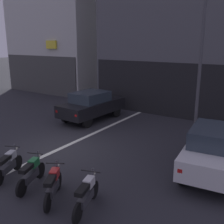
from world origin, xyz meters
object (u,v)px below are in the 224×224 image
motorcycle_green_row_centre (31,173)px  motorcycle_white_row_rightmost (86,194)px  motorcycle_red_row_right_mid (53,185)px  street_lamp (202,46)px  motorcycle_silver_row_left_mid (8,164)px  car_black_crossing_near (92,105)px  car_white_parked_kerbside (216,149)px

motorcycle_green_row_centre → motorcycle_white_row_rightmost: size_ratio=0.98×
motorcycle_green_row_centre → motorcycle_red_row_right_mid: (1.08, -0.14, 0.00)m
street_lamp → motorcycle_silver_row_left_mid: (-4.06, -6.87, -3.73)m
car_black_crossing_near → street_lamp: (5.91, -0.02, 3.30)m
car_black_crossing_near → motorcycle_red_row_right_mid: 8.08m
car_white_parked_kerbside → motorcycle_white_row_rightmost: car_white_parked_kerbside is taller
street_lamp → motorcycle_green_row_centre: street_lamp is taller
car_white_parked_kerbside → motorcycle_green_row_centre: car_white_parked_kerbside is taller
car_white_parked_kerbside → motorcycle_silver_row_left_mid: 6.92m
car_black_crossing_near → motorcycle_silver_row_left_mid: size_ratio=2.67×
street_lamp → motorcycle_red_row_right_mid: (-1.89, -6.98, -3.73)m
car_black_crossing_near → street_lamp: bearing=-0.2°
motorcycle_silver_row_left_mid → motorcycle_white_row_rightmost: size_ratio=0.97×
motorcycle_silver_row_left_mid → motorcycle_red_row_right_mid: (2.17, -0.11, 0.00)m
motorcycle_green_row_centre → car_white_parked_kerbside: bearing=41.9°
motorcycle_red_row_right_mid → motorcycle_green_row_centre: bearing=172.6°
street_lamp → motorcycle_white_row_rightmost: 7.83m
street_lamp → motorcycle_white_row_rightmost: street_lamp is taller
motorcycle_green_row_centre → motorcycle_red_row_right_mid: size_ratio=1.07×
car_white_parked_kerbside → motorcycle_red_row_right_mid: bearing=-129.2°
car_black_crossing_near → street_lamp: 6.77m
motorcycle_red_row_right_mid → motorcycle_white_row_rightmost: same height
motorcycle_green_row_centre → motorcycle_red_row_right_mid: 1.09m
car_black_crossing_near → motorcycle_white_row_rightmost: size_ratio=2.58×
car_white_parked_kerbside → motorcycle_white_row_rightmost: (-2.32, -4.03, -0.43)m
street_lamp → car_black_crossing_near: bearing=179.8°
car_white_parked_kerbside → motorcycle_silver_row_left_mid: size_ratio=2.72×
car_white_parked_kerbside → motorcycle_white_row_rightmost: bearing=-119.9°
car_white_parked_kerbside → motorcycle_red_row_right_mid: 5.41m
motorcycle_green_row_centre → motorcycle_red_row_right_mid: same height
motorcycle_green_row_centre → motorcycle_red_row_right_mid: bearing=-7.4°
street_lamp → motorcycle_red_row_right_mid: size_ratio=4.66×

